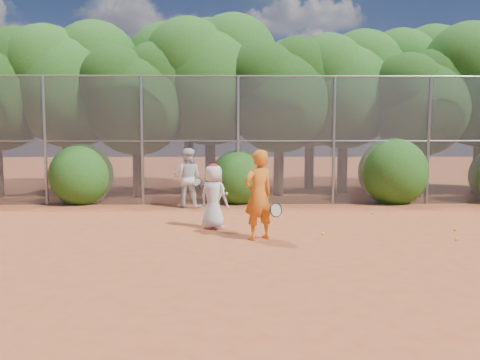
{
  "coord_description": "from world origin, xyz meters",
  "views": [
    {
      "loc": [
        -1.19,
        -8.65,
        2.15
      ],
      "look_at": [
        -1.0,
        2.5,
        1.1
      ],
      "focal_mm": 35.0,
      "sensor_mm": 36.0,
      "label": 1
    }
  ],
  "objects": [
    {
      "name": "ground",
      "position": [
        0.0,
        0.0,
        0.0
      ],
      "size": [
        80.0,
        80.0,
        0.0
      ],
      "primitive_type": "plane",
      "color": "#AD4C27",
      "rests_on": "ground"
    },
    {
      "name": "fence_back",
      "position": [
        -0.12,
        6.0,
        2.05
      ],
      "size": [
        20.05,
        0.09,
        4.03
      ],
      "color": "gray",
      "rests_on": "ground"
    },
    {
      "name": "tree_1",
      "position": [
        -6.94,
        8.54,
        4.16
      ],
      "size": [
        4.64,
        4.03,
        6.35
      ],
      "color": "black",
      "rests_on": "ground"
    },
    {
      "name": "tree_2",
      "position": [
        -4.45,
        7.83,
        3.58
      ],
      "size": [
        3.99,
        3.47,
        5.47
      ],
      "color": "black",
      "rests_on": "ground"
    },
    {
      "name": "tree_3",
      "position": [
        -1.94,
        8.84,
        4.4
      ],
      "size": [
        4.89,
        4.26,
        6.7
      ],
      "color": "black",
      "rests_on": "ground"
    },
    {
      "name": "tree_4",
      "position": [
        0.55,
        8.24,
        3.76
      ],
      "size": [
        4.19,
        3.64,
        5.73
      ],
      "color": "black",
      "rests_on": "ground"
    },
    {
      "name": "tree_5",
      "position": [
        3.06,
        9.04,
        4.05
      ],
      "size": [
        4.51,
        3.92,
        6.17
      ],
      "color": "black",
      "rests_on": "ground"
    },
    {
      "name": "tree_6",
      "position": [
        5.55,
        8.03,
        3.47
      ],
      "size": [
        3.86,
        3.36,
        5.29
      ],
      "color": "black",
      "rests_on": "ground"
    },
    {
      "name": "tree_9",
      "position": [
        -7.94,
        10.84,
        4.34
      ],
      "size": [
        4.83,
        4.2,
        6.62
      ],
      "color": "black",
      "rests_on": "ground"
    },
    {
      "name": "tree_10",
      "position": [
        -2.93,
        11.05,
        4.63
      ],
      "size": [
        5.15,
        4.48,
        7.06
      ],
      "color": "black",
      "rests_on": "ground"
    },
    {
      "name": "tree_11",
      "position": [
        2.06,
        10.64,
        4.16
      ],
      "size": [
        4.64,
        4.03,
        6.35
      ],
      "color": "black",
      "rests_on": "ground"
    },
    {
      "name": "tree_12",
      "position": [
        6.56,
        11.24,
        4.51
      ],
      "size": [
        5.02,
        4.37,
        6.88
      ],
      "color": "black",
      "rests_on": "ground"
    },
    {
      "name": "bush_0",
      "position": [
        -6.0,
        6.3,
        1.0
      ],
      "size": [
        2.0,
        2.0,
        2.0
      ],
      "primitive_type": "sphere",
      "color": "#1D4F13",
      "rests_on": "ground"
    },
    {
      "name": "bush_1",
      "position": [
        -1.0,
        6.3,
        0.9
      ],
      "size": [
        1.8,
        1.8,
        1.8
      ],
      "primitive_type": "sphere",
      "color": "#1D4F13",
      "rests_on": "ground"
    },
    {
      "name": "bush_2",
      "position": [
        4.0,
        6.3,
        1.1
      ],
      "size": [
        2.2,
        2.2,
        2.2
      ],
      "primitive_type": "sphere",
      "color": "#1D4F13",
      "rests_on": "ground"
    },
    {
      "name": "player_yellow",
      "position": [
        -0.64,
        0.94,
        0.93
      ],
      "size": [
        0.91,
        0.73,
        1.87
      ],
      "rotation": [
        0.0,
        0.0,
        3.68
      ],
      "color": "orange",
      "rests_on": "ground"
    },
    {
      "name": "player_teen",
      "position": [
        -1.62,
        2.1,
        0.76
      ],
      "size": [
        0.87,
        0.79,
        1.52
      ],
      "rotation": [
        0.0,
        0.0,
        2.59
      ],
      "color": "silver",
      "rests_on": "ground"
    },
    {
      "name": "player_white",
      "position": [
        -2.54,
        5.4,
        0.89
      ],
      "size": [
        0.98,
        0.86,
        1.79
      ],
      "rotation": [
        0.0,
        0.0,
        2.96
      ],
      "color": "white",
      "rests_on": "ground"
    },
    {
      "name": "ball_0",
      "position": [
        3.42,
        0.73,
        0.03
      ],
      "size": [
        0.07,
        0.07,
        0.07
      ],
      "primitive_type": "sphere",
      "color": "#CED627",
      "rests_on": "ground"
    },
    {
      "name": "ball_1",
      "position": [
        3.9,
        1.76,
        0.03
      ],
      "size": [
        0.07,
        0.07,
        0.07
      ],
      "primitive_type": "sphere",
      "color": "#CED627",
      "rests_on": "ground"
    },
    {
      "name": "ball_3",
      "position": [
        0.79,
        1.33,
        0.03
      ],
      "size": [
        0.07,
        0.07,
        0.07
      ],
      "primitive_type": "sphere",
      "color": "#CED627",
      "rests_on": "ground"
    },
    {
      "name": "ball_4",
      "position": [
        2.66,
        4.01,
        0.03
      ],
      "size": [
        0.07,
        0.07,
        0.07
      ],
      "primitive_type": "sphere",
      "color": "#CED627",
      "rests_on": "ground"
    }
  ]
}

